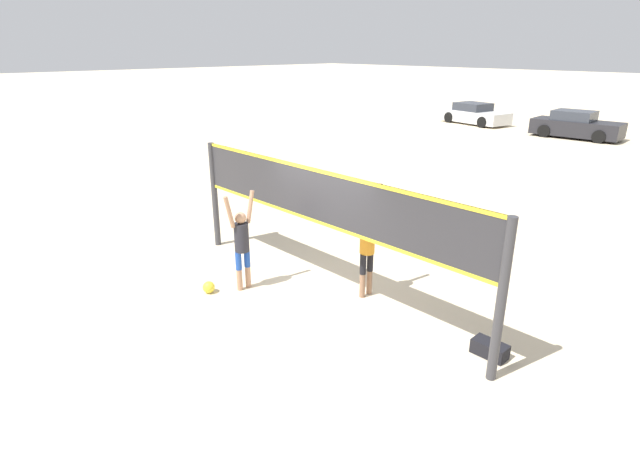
# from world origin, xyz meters

# --- Properties ---
(ground_plane) EXTENTS (200.00, 200.00, 0.00)m
(ground_plane) POSITION_xyz_m (0.00, 0.00, 0.00)
(ground_plane) COLOR beige
(volleyball_net) EXTENTS (7.26, 0.14, 2.46)m
(volleyball_net) POSITION_xyz_m (0.00, 0.00, 1.69)
(volleyball_net) COLOR #38383D
(volleyball_net) RESTS_ON ground_plane
(player_spiker) EXTENTS (0.28, 0.68, 1.95)m
(player_spiker) POSITION_xyz_m (-1.22, -0.90, 1.01)
(player_spiker) COLOR tan
(player_spiker) RESTS_ON ground_plane
(player_blocker) EXTENTS (0.28, 0.71, 2.16)m
(player_blocker) POSITION_xyz_m (0.62, 0.61, 1.14)
(player_blocker) COLOR #8C664C
(player_blocker) RESTS_ON ground_plane
(volleyball) EXTENTS (0.23, 0.23, 0.23)m
(volleyball) POSITION_xyz_m (-1.53, -1.51, 0.12)
(volleyball) COLOR yellow
(volleyball) RESTS_ON ground_plane
(gear_bag) EXTENTS (0.53, 0.28, 0.23)m
(gear_bag) POSITION_xyz_m (3.26, 0.50, 0.12)
(gear_bag) COLOR black
(gear_bag) RESTS_ON ground_plane
(parked_car_near) EXTENTS (4.37, 2.05, 1.39)m
(parked_car_near) POSITION_xyz_m (-3.53, 21.68, 0.63)
(parked_car_near) COLOR #232328
(parked_car_near) RESTS_ON ground_plane
(parked_car_far) EXTENTS (4.41, 2.45, 1.26)m
(parked_car_far) POSITION_xyz_m (-9.81, 22.42, 0.57)
(parked_car_far) COLOR silver
(parked_car_far) RESTS_ON ground_plane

